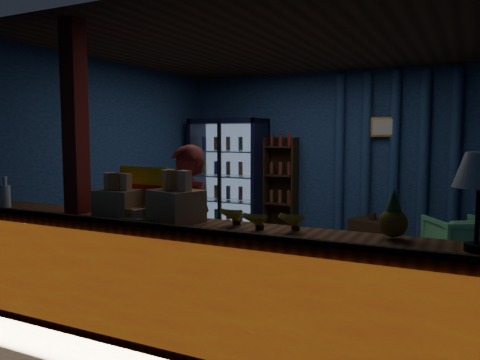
# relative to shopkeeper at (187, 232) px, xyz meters

# --- Properties ---
(ground) EXTENTS (4.60, 4.60, 0.00)m
(ground) POSITION_rel_shopkeeper_xyz_m (0.23, 1.43, -0.77)
(ground) COLOR #515154
(ground) RESTS_ON ground
(room_walls) EXTENTS (4.60, 4.60, 4.60)m
(room_walls) POSITION_rel_shopkeeper_xyz_m (0.23, 1.43, 0.80)
(room_walls) COLOR navy
(room_walls) RESTS_ON ground
(counter) EXTENTS (4.40, 0.57, 0.99)m
(counter) POSITION_rel_shopkeeper_xyz_m (0.23, -0.48, -0.29)
(counter) COLOR brown
(counter) RESTS_ON ground
(support_post) EXTENTS (0.16, 0.16, 2.60)m
(support_post) POSITION_rel_shopkeeper_xyz_m (-0.82, -0.47, 0.53)
(support_post) COLOR maroon
(support_post) RESTS_ON ground
(beverage_cooler) EXTENTS (1.20, 0.62, 1.90)m
(beverage_cooler) POSITION_rel_shopkeeper_xyz_m (-1.32, 3.35, 0.16)
(beverage_cooler) COLOR black
(beverage_cooler) RESTS_ON ground
(bottle_shelf) EXTENTS (0.50, 0.28, 1.60)m
(bottle_shelf) POSITION_rel_shopkeeper_xyz_m (-0.47, 3.49, 0.02)
(bottle_shelf) COLOR #31210F
(bottle_shelf) RESTS_ON ground
(curtain_folds) EXTENTS (1.74, 0.14, 2.50)m
(curtain_folds) POSITION_rel_shopkeeper_xyz_m (1.23, 3.57, 0.53)
(curtain_folds) COLOR navy
(curtain_folds) RESTS_ON room_walls
(framed_picture) EXTENTS (0.36, 0.04, 0.28)m
(framed_picture) POSITION_rel_shopkeeper_xyz_m (1.08, 3.53, 0.98)
(framed_picture) COLOR gold
(framed_picture) RESTS_ON room_walls
(shopkeeper) EXTENTS (0.65, 0.53, 1.54)m
(shopkeeper) POSITION_rel_shopkeeper_xyz_m (0.00, 0.00, 0.00)
(shopkeeper) COLOR maroon
(shopkeeper) RESTS_ON ground
(green_chair) EXTENTS (0.93, 0.94, 0.63)m
(green_chair) POSITION_rel_shopkeeper_xyz_m (2.13, 2.86, -0.46)
(green_chair) COLOR #5DBB73
(green_chair) RESTS_ON ground
(side_table) EXTENTS (0.64, 0.56, 0.58)m
(side_table) POSITION_rel_shopkeeper_xyz_m (1.06, 2.97, -0.53)
(side_table) COLOR #31210F
(side_table) RESTS_ON ground
(yellow_sign) EXTENTS (0.51, 0.11, 0.41)m
(yellow_sign) POSITION_rel_shopkeeper_xyz_m (-0.30, -0.25, 0.38)
(yellow_sign) COLOR #E2AF0B
(yellow_sign) RESTS_ON counter
(snack_box_left) EXTENTS (0.46, 0.42, 0.40)m
(snack_box_left) POSITION_rel_shopkeeper_xyz_m (0.17, -0.42, 0.32)
(snack_box_left) COLOR #B17955
(snack_box_left) RESTS_ON counter
(snack_box_centre) EXTENTS (0.36, 0.30, 0.36)m
(snack_box_centre) POSITION_rel_shopkeeper_xyz_m (-0.41, -0.42, 0.31)
(snack_box_centre) COLOR #B17955
(snack_box_centre) RESTS_ON counter
(pastry_tray) EXTENTS (0.51, 0.51, 0.08)m
(pastry_tray) POSITION_rel_shopkeeper_xyz_m (-0.13, -0.39, 0.21)
(pastry_tray) COLOR silver
(pastry_tray) RESTS_ON counter
(banana_bunches) EXTENTS (0.68, 0.27, 0.15)m
(banana_bunches) POSITION_rel_shopkeeper_xyz_m (0.89, -0.40, 0.25)
(banana_bunches) COLOR gold
(banana_bunches) RESTS_ON counter
(table_lamp) EXTENTS (0.29, 0.29, 0.58)m
(table_lamp) POSITION_rel_shopkeeper_xyz_m (2.28, -0.46, 0.63)
(table_lamp) COLOR black
(table_lamp) RESTS_ON counter
(pineapple) EXTENTS (0.19, 0.19, 0.32)m
(pineapple) POSITION_rel_shopkeeper_xyz_m (1.79, -0.32, 0.31)
(pineapple) COLOR olive
(pineapple) RESTS_ON counter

